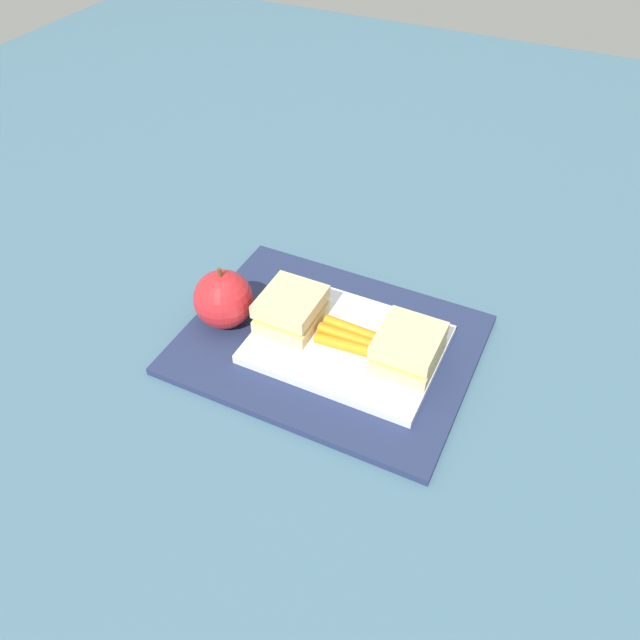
{
  "coord_description": "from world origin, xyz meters",
  "views": [
    {
      "loc": [
        -0.23,
        0.51,
        0.57
      ],
      "look_at": [
        0.01,
        0.0,
        0.04
      ],
      "focal_mm": 35.27,
      "sensor_mm": 36.0,
      "label": 1
    }
  ],
  "objects": [
    {
      "name": "sandwich_half_right",
      "position": [
        0.05,
        0.0,
        0.04
      ],
      "size": [
        0.07,
        0.08,
        0.04
      ],
      "color": "#DBC189",
      "rests_on": "food_tray"
    },
    {
      "name": "sandwich_half_left",
      "position": [
        -0.1,
        0.0,
        0.04
      ],
      "size": [
        0.07,
        0.08,
        0.04
      ],
      "color": "#DBC189",
      "rests_on": "food_tray"
    },
    {
      "name": "ground_plane",
      "position": [
        0.0,
        0.0,
        0.0
      ],
      "size": [
        2.4,
        2.4,
        0.0
      ],
      "primitive_type": "plane",
      "color": "#42667A"
    },
    {
      "name": "carrot_sticks_bundle",
      "position": [
        -0.03,
        -0.0,
        0.03
      ],
      "size": [
        0.08,
        0.04,
        0.02
      ],
      "color": "orange",
      "rests_on": "food_tray"
    },
    {
      "name": "apple",
      "position": [
        0.14,
        0.02,
        0.05
      ],
      "size": [
        0.08,
        0.08,
        0.09
      ],
      "color": "red",
      "rests_on": "lunchbag_mat"
    },
    {
      "name": "food_tray",
      "position": [
        -0.03,
        0.0,
        0.02
      ],
      "size": [
        0.23,
        0.17,
        0.01
      ],
      "primitive_type": "cube",
      "color": "white",
      "rests_on": "lunchbag_mat"
    },
    {
      "name": "lunchbag_mat",
      "position": [
        0.0,
        0.0,
        0.01
      ],
      "size": [
        0.36,
        0.28,
        0.01
      ],
      "primitive_type": "cube",
      "color": "navy",
      "rests_on": "ground_plane"
    }
  ]
}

